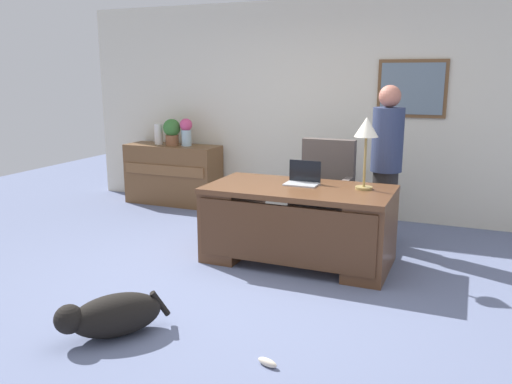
# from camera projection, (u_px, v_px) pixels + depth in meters

# --- Properties ---
(ground_plane) EXTENTS (12.00, 12.00, 0.00)m
(ground_plane) POSITION_uv_depth(u_px,v_px,m) (248.00, 282.00, 4.61)
(ground_plane) COLOR slate
(back_wall) EXTENTS (7.00, 0.16, 2.70)m
(back_wall) POSITION_uv_depth(u_px,v_px,m) (329.00, 109.00, 6.65)
(back_wall) COLOR beige
(back_wall) RESTS_ON ground_plane
(desk) EXTENTS (1.76, 0.92, 0.74)m
(desk) POSITION_uv_depth(u_px,v_px,m) (298.00, 222.00, 5.03)
(desk) COLOR brown
(desk) RESTS_ON ground_plane
(credenza) EXTENTS (1.33, 0.50, 0.83)m
(credenza) POSITION_uv_depth(u_px,v_px,m) (173.00, 174.00, 7.34)
(credenza) COLOR brown
(credenza) RESTS_ON ground_plane
(armchair) EXTENTS (0.60, 0.59, 1.08)m
(armchair) POSITION_uv_depth(u_px,v_px,m) (324.00, 194.00, 5.83)
(armchair) COLOR #564C47
(armchair) RESTS_ON ground_plane
(person_standing) EXTENTS (0.32, 0.32, 1.69)m
(person_standing) POSITION_uv_depth(u_px,v_px,m) (386.00, 165.00, 5.41)
(person_standing) COLOR #262323
(person_standing) RESTS_ON ground_plane
(dog_lying) EXTENTS (0.64, 0.68, 0.30)m
(dog_lying) POSITION_uv_depth(u_px,v_px,m) (111.00, 315.00, 3.64)
(dog_lying) COLOR black
(dog_lying) RESTS_ON ground_plane
(laptop) EXTENTS (0.32, 0.22, 0.22)m
(laptop) POSITION_uv_depth(u_px,v_px,m) (303.00, 178.00, 5.10)
(laptop) COLOR #B2B5BA
(laptop) RESTS_ON desk
(desk_lamp) EXTENTS (0.22, 0.22, 0.67)m
(desk_lamp) POSITION_uv_depth(u_px,v_px,m) (366.00, 132.00, 4.77)
(desk_lamp) COLOR #9E8447
(desk_lamp) RESTS_ON desk
(vase_with_flowers) EXTENTS (0.17, 0.17, 0.37)m
(vase_with_flowers) POSITION_uv_depth(u_px,v_px,m) (186.00, 131.00, 7.12)
(vase_with_flowers) COLOR #A4C2CD
(vase_with_flowers) RESTS_ON credenza
(vase_empty) EXTENTS (0.12, 0.12, 0.28)m
(vase_empty) POSITION_uv_depth(u_px,v_px,m) (159.00, 134.00, 7.30)
(vase_empty) COLOR silver
(vase_empty) RESTS_ON credenza
(potted_plant) EXTENTS (0.24, 0.24, 0.36)m
(potted_plant) POSITION_uv_depth(u_px,v_px,m) (172.00, 131.00, 7.21)
(potted_plant) COLOR brown
(potted_plant) RESTS_ON credenza
(dog_toy_bone) EXTENTS (0.15, 0.09, 0.05)m
(dog_toy_bone) POSITION_uv_depth(u_px,v_px,m) (267.00, 362.00, 3.29)
(dog_toy_bone) COLOR beige
(dog_toy_bone) RESTS_ON ground_plane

